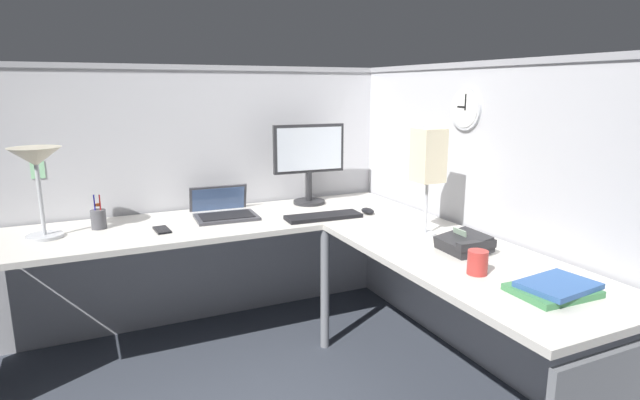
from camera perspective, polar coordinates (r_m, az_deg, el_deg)
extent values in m
plane|color=#383D47|center=(2.86, -1.05, -18.02)|extent=(6.80, 6.80, 0.00)
cube|color=#B2B2B7|center=(3.26, -13.28, 0.14)|extent=(2.57, 0.10, 1.55)
cube|color=#939399|center=(3.19, -14.01, 14.14)|extent=(2.57, 0.12, 0.03)
cube|color=#B2B2B7|center=(2.81, 17.61, -2.06)|extent=(0.10, 2.37, 1.55)
cube|color=#939399|center=(2.73, 18.73, 14.20)|extent=(0.12, 2.37, 0.03)
cube|color=beige|center=(2.89, -11.76, -2.57)|extent=(2.35, 0.66, 0.03)
cube|color=beige|center=(2.33, 15.86, -6.47)|extent=(0.66, 1.49, 0.03)
cylinder|color=slate|center=(2.90, 0.55, -9.89)|extent=(0.05, 0.05, 0.70)
cylinder|color=#232326|center=(3.24, -1.22, -0.21)|extent=(0.20, 0.20, 0.02)
cylinder|color=#232326|center=(3.22, -1.22, 1.52)|extent=(0.04, 0.04, 0.20)
cube|color=#232326|center=(3.19, -1.24, 5.76)|extent=(0.46, 0.05, 0.30)
cube|color=silver|center=(3.17, -1.12, 5.73)|extent=(0.42, 0.02, 0.26)
cube|color=#38383D|center=(2.92, -10.40, -1.88)|extent=(0.35, 0.26, 0.02)
cube|color=black|center=(2.92, -10.40, -1.69)|extent=(0.30, 0.19, 0.00)
cube|color=#38383D|center=(3.13, -11.29, -0.28)|extent=(0.34, 0.09, 0.22)
cube|color=#384C72|center=(3.12, -11.26, -0.31)|extent=(0.31, 0.07, 0.18)
cube|color=black|center=(2.87, 0.38, -1.85)|extent=(0.44, 0.16, 0.02)
ellipsoid|color=black|center=(2.99, 5.35, -1.22)|extent=(0.06, 0.10, 0.03)
cylinder|color=#B7BABF|center=(2.85, -28.37, -3.57)|extent=(0.17, 0.17, 0.02)
cylinder|color=#B7BABF|center=(2.81, -28.77, 0.21)|extent=(0.02, 0.02, 0.38)
cone|color=#B2A88C|center=(2.78, -29.20, 4.24)|extent=(0.24, 0.24, 0.09)
cylinder|color=#4C4C51|center=(2.90, -23.49, -1.99)|extent=(0.08, 0.08, 0.10)
cylinder|color=#1E1EB2|center=(2.89, -23.84, -0.73)|extent=(0.01, 0.02, 0.13)
cylinder|color=#B21E1E|center=(2.88, -23.32, -0.74)|extent=(0.01, 0.02, 0.13)
cylinder|color=#D8591E|center=(2.90, -23.55, -0.49)|extent=(0.03, 0.03, 0.01)
cube|color=black|center=(2.75, -17.23, -3.20)|extent=(0.08, 0.15, 0.01)
cube|color=#232326|center=(2.39, 15.73, -4.75)|extent=(0.20, 0.21, 0.10)
cube|color=#8CA58C|center=(2.40, 15.34, -3.65)|extent=(0.02, 0.09, 0.04)
cube|color=#232326|center=(2.32, 17.05, -4.83)|extent=(0.19, 0.05, 0.04)
cube|color=#3F7F4C|center=(2.03, 24.50, -9.19)|extent=(0.29, 0.22, 0.02)
cube|color=#335999|center=(2.03, 25.05, -8.60)|extent=(0.28, 0.22, 0.02)
cylinder|color=#B7BABF|center=(2.61, 11.62, -3.69)|extent=(0.11, 0.11, 0.01)
cylinder|color=#B7BABF|center=(2.58, 11.75, -0.83)|extent=(0.02, 0.02, 0.27)
cube|color=beige|center=(2.54, 12.01, 4.90)|extent=(0.13, 0.13, 0.26)
cylinder|color=#B2332D|center=(2.12, 17.18, -6.68)|extent=(0.08, 0.08, 0.10)
cylinder|color=#B7BABF|center=(2.78, 16.07, 9.75)|extent=(0.03, 0.22, 0.22)
cylinder|color=white|center=(2.77, 15.80, 9.76)|extent=(0.00, 0.19, 0.19)
cube|color=black|center=(2.78, 15.50, 9.99)|extent=(0.00, 0.06, 0.01)
cube|color=black|center=(2.76, 15.94, 10.47)|extent=(0.00, 0.01, 0.08)
cube|color=#8CCC99|center=(3.11, -29.00, 3.00)|extent=(0.07, 0.00, 0.10)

